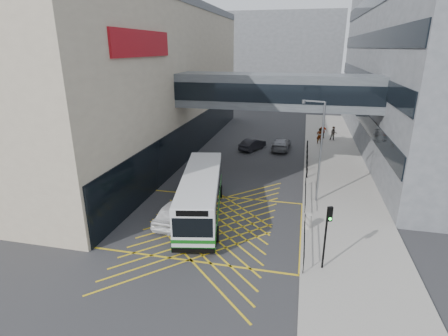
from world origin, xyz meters
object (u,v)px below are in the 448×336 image
Objects in this scene: pedestrian_b at (333,134)px; pedestrian_c at (323,131)px; car_white at (176,211)px; car_dark at (253,144)px; car_silver at (281,143)px; bus at (201,193)px; litter_bin at (307,221)px; street_lamp at (319,146)px; traffic_light at (327,229)px; pedestrian_a at (319,136)px.

pedestrian_c reaches higher than pedestrian_b.
pedestrian_c is (10.47, 25.46, 0.31)m from car_white.
car_dark is 3.35m from car_silver.
bus is 7.41m from litter_bin.
street_lamp is 8.01× the size of litter_bin.
car_silver reaches higher than litter_bin.
pedestrian_c is (1.33, 20.02, -3.36)m from street_lamp.
car_dark is 15.40m from street_lamp.
car_white is 2.80× the size of pedestrian_b.
litter_bin is at bearing 77.40° from traffic_light.
car_white is 24.79m from pedestrian_a.
car_silver is 2.67× the size of pedestrian_b.
car_silver is at bearing 75.97° from traffic_light.
traffic_light is 1.91× the size of pedestrian_a.
traffic_light is at bearing 164.26° from car_white.
pedestrian_b is at bearing -138.46° from pedestrian_a.
bus is 6.33× the size of pedestrian_b.
car_white is 18.90m from car_dark.
bus is 25.66m from pedestrian_c.
street_lamp reaches higher than pedestrian_b.
street_lamp is (9.14, 5.44, 3.67)m from car_white.
car_white is 1.19× the size of car_dark.
pedestrian_c is at bearing -107.76° from car_white.
car_silver is at bearing 66.75° from pedestrian_c.
car_white is at bearing -174.30° from litter_bin.
pedestrian_b is (6.08, 5.08, 0.31)m from car_silver.
car_silver is (4.30, 18.11, -0.90)m from bus.
car_silver is 7.93m from pedestrian_b.
car_white is at bearing 83.85° from pedestrian_c.
car_dark is 18.95m from litter_bin.
car_silver is 0.62× the size of street_lamp.
litter_bin is at bearing 80.09° from pedestrian_a.
car_white is at bearing -122.47° from pedestrian_b.
pedestrian_a is 1.03× the size of pedestrian_c.
pedestrian_a reaches higher than pedestrian_b.
street_lamp is at bearing 80.81° from pedestrian_a.
car_dark is at bearing 75.00° from bus.
car_dark is (1.05, 17.26, -0.98)m from bus.
car_dark is 4.38× the size of litter_bin.
pedestrian_b reaches higher than car_white.
traffic_light is 1.96× the size of pedestrian_c.
traffic_light is at bearing -43.04° from bus.
street_lamp is 5.98m from litter_bin.
bus reaches higher than pedestrian_c.
litter_bin is 24.67m from pedestrian_c.
litter_bin is 0.49× the size of pedestrian_a.
bus is at bearing 80.24° from car_silver.
street_lamp is (6.75, -13.31, 3.81)m from car_dark.
street_lamp is at bearing 68.76° from traffic_light.
traffic_light is 26.27m from pedestrian_a.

